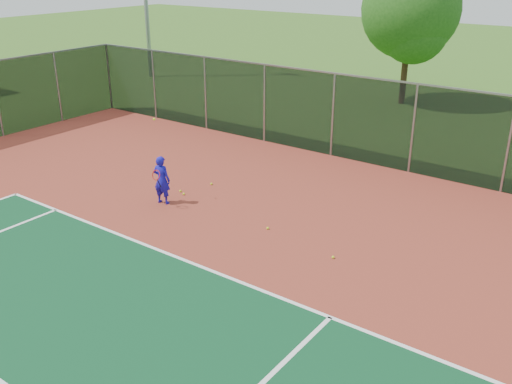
% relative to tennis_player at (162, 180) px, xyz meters
% --- Properties ---
extents(ground, '(120.00, 120.00, 0.00)m').
position_rel_tennis_player_xyz_m(ground, '(4.87, -5.20, -0.75)').
color(ground, '#335F1B').
rests_on(ground, ground).
extents(court_apron, '(30.00, 20.00, 0.02)m').
position_rel_tennis_player_xyz_m(court_apron, '(4.87, -3.20, -0.74)').
color(court_apron, maroon).
rests_on(court_apron, ground).
extents(fence_back, '(30.00, 0.06, 3.03)m').
position_rel_tennis_player_xyz_m(fence_back, '(4.87, 6.80, 0.81)').
color(fence_back, black).
rests_on(fence_back, court_apron).
extents(tennis_player, '(0.60, 0.64, 2.53)m').
position_rel_tennis_player_xyz_m(tennis_player, '(0.00, 0.00, 0.00)').
color(tennis_player, '#1712AB').
rests_on(tennis_player, court_apron).
extents(practice_ball_0, '(0.07, 0.07, 0.07)m').
position_rel_tennis_player_xyz_m(practice_ball_0, '(5.72, -0.01, -0.70)').
color(practice_ball_0, '#C3E91B').
rests_on(practice_ball_0, court_apron).
extents(practice_ball_1, '(0.07, 0.07, 0.07)m').
position_rel_tennis_player_xyz_m(practice_ball_1, '(0.23, 1.95, -0.70)').
color(practice_ball_1, '#C3E91B').
rests_on(practice_ball_1, court_apron).
extents(practice_ball_3, '(0.07, 0.07, 0.07)m').
position_rel_tennis_player_xyz_m(practice_ball_3, '(-0.16, 0.92, -0.70)').
color(practice_ball_3, '#C3E91B').
rests_on(practice_ball_3, court_apron).
extents(practice_ball_5, '(0.07, 0.07, 0.07)m').
position_rel_tennis_player_xyz_m(practice_ball_5, '(3.53, 0.37, -0.70)').
color(practice_ball_5, '#C3E91B').
rests_on(practice_ball_5, court_apron).
extents(practice_ball_6, '(0.07, 0.07, 0.07)m').
position_rel_tennis_player_xyz_m(practice_ball_6, '(0.08, 0.81, -0.70)').
color(practice_ball_6, '#C3E91B').
rests_on(practice_ball_6, court_apron).
extents(tree_back_left, '(4.63, 4.63, 6.80)m').
position_rel_tennis_player_xyz_m(tree_back_left, '(0.86, 15.90, 3.51)').
color(tree_back_left, '#321F12').
rests_on(tree_back_left, ground).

